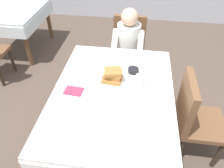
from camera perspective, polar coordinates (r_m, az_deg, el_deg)
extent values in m
plane|color=brown|center=(2.50, 0.22, -14.52)|extent=(14.00, 14.00, 0.00)
cube|color=white|center=(1.95, 0.27, -2.42)|extent=(1.10, 1.50, 0.04)
cube|color=white|center=(2.61, 2.48, 7.10)|extent=(1.10, 0.01, 0.18)
cube|color=white|center=(2.15, -14.58, -3.09)|extent=(0.01, 1.50, 0.18)
cube|color=white|center=(2.06, 15.89, -6.01)|extent=(0.01, 1.50, 0.18)
cylinder|color=brown|center=(2.77, -7.57, 2.33)|extent=(0.07, 0.07, 0.70)
cylinder|color=brown|center=(2.71, 12.07, 0.61)|extent=(0.07, 0.07, 0.70)
cube|color=brown|center=(2.97, 4.19, 7.35)|extent=(0.44, 0.44, 0.05)
cube|color=brown|center=(3.01, 4.75, 13.64)|extent=(0.44, 0.06, 0.48)
cylinder|color=#2D2319|center=(2.96, 7.17, 1.51)|extent=(0.04, 0.04, 0.40)
cylinder|color=#2D2319|center=(2.97, 0.24, 2.12)|extent=(0.04, 0.04, 0.40)
cylinder|color=#2D2319|center=(3.25, 7.44, 5.49)|extent=(0.04, 0.04, 0.40)
cylinder|color=#2D2319|center=(3.26, 1.09, 6.03)|extent=(0.04, 0.04, 0.40)
cylinder|color=silver|center=(2.83, 4.41, 11.45)|extent=(0.30, 0.30, 0.46)
sphere|color=#D8AD8C|center=(2.66, 4.75, 17.54)|extent=(0.21, 0.21, 0.21)
cylinder|color=silver|center=(2.67, 7.73, 11.01)|extent=(0.08, 0.29, 0.23)
cylinder|color=silver|center=(2.68, 0.77, 11.57)|extent=(0.08, 0.29, 0.23)
cylinder|color=#383D51|center=(2.93, 5.24, 1.81)|extent=(0.10, 0.10, 0.45)
cylinder|color=#383D51|center=(2.94, 2.13, 2.09)|extent=(0.10, 0.10, 0.45)
cube|color=brown|center=(2.27, 22.96, -9.74)|extent=(0.44, 0.44, 0.05)
cube|color=brown|center=(2.03, 19.47, -4.67)|extent=(0.06, 0.44, 0.48)
cylinder|color=#2D2319|center=(2.60, 24.85, -10.06)|extent=(0.04, 0.04, 0.40)
cylinder|color=#2D2319|center=(2.39, 26.57, -16.68)|extent=(0.04, 0.04, 0.40)
cylinder|color=#2D2319|center=(2.50, 16.93, -9.71)|extent=(0.04, 0.04, 0.40)
cylinder|color=#2D2319|center=(2.29, 17.76, -16.63)|extent=(0.04, 0.04, 0.40)
cylinder|color=white|center=(2.05, -0.04, 0.98)|extent=(0.28, 0.28, 0.02)
cube|color=#A36B33|center=(2.02, -0.04, 1.24)|extent=(0.20, 0.15, 0.03)
cube|color=#A36B33|center=(2.02, 0.22, 2.38)|extent=(0.17, 0.14, 0.03)
cube|color=#A36B33|center=(2.00, 0.26, 3.09)|extent=(0.17, 0.14, 0.03)
cube|color=#A36B33|center=(1.97, 0.22, 3.48)|extent=(0.18, 0.16, 0.02)
cylinder|color=white|center=(2.03, 7.44, 1.36)|extent=(0.08, 0.08, 0.08)
torus|color=white|center=(2.03, 8.86, 1.33)|extent=(0.05, 0.01, 0.05)
cylinder|color=black|center=(2.16, 5.74, 3.68)|extent=(0.11, 0.11, 0.04)
cube|color=silver|center=(2.06, -5.35, 0.96)|extent=(0.02, 0.18, 0.00)
cube|color=silver|center=(2.02, 5.22, 0.02)|extent=(0.02, 0.20, 0.00)
cube|color=silver|center=(1.83, -1.05, -5.04)|extent=(0.15, 0.04, 0.00)
cube|color=#8C2D4C|center=(1.97, -10.28, -1.84)|extent=(0.18, 0.13, 0.01)
cube|color=silver|center=(4.00, -25.28, 17.57)|extent=(0.90, 1.10, 0.04)
cube|color=silver|center=(4.49, -21.52, 19.32)|extent=(0.90, 0.01, 0.18)
cube|color=silver|center=(3.83, -18.73, 16.46)|extent=(0.01, 1.10, 0.18)
cylinder|color=brown|center=(3.61, -21.91, 9.44)|extent=(0.07, 0.07, 0.70)
cylinder|color=brown|center=(4.69, -25.32, 15.65)|extent=(0.07, 0.07, 0.70)
cylinder|color=brown|center=(4.35, -16.66, 16.00)|extent=(0.07, 0.07, 0.70)
cylinder|color=#2D2319|center=(3.63, -25.27, 5.77)|extent=(0.04, 0.04, 0.40)
cylinder|color=#2D2319|center=(3.40, -27.97, 2.24)|extent=(0.04, 0.04, 0.40)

